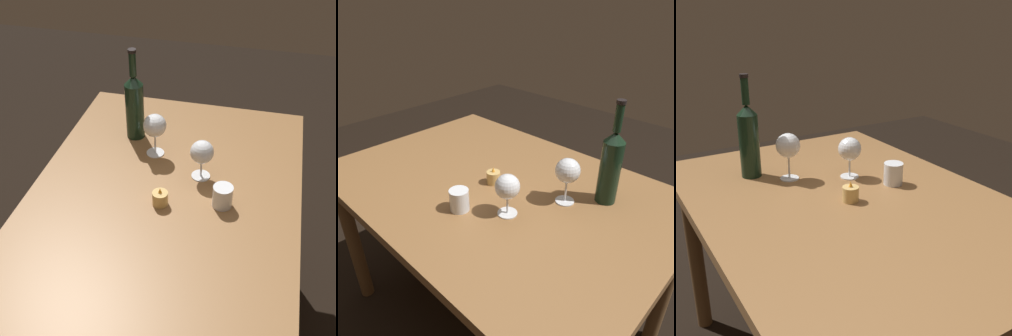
# 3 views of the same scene
# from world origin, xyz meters

# --- Properties ---
(dining_table) EXTENTS (1.30, 0.90, 0.74)m
(dining_table) POSITION_xyz_m (0.00, 0.00, 0.65)
(dining_table) COLOR olive
(dining_table) RESTS_ON ground
(wine_glass_left) EXTENTS (0.08, 0.08, 0.17)m
(wine_glass_left) POSITION_xyz_m (-0.25, -0.09, 0.86)
(wine_glass_left) COLOR white
(wine_glass_left) RESTS_ON dining_table
(wine_glass_right) EXTENTS (0.08, 0.08, 0.15)m
(wine_glass_right) POSITION_xyz_m (-0.16, 0.10, 0.84)
(wine_glass_right) COLOR white
(wine_glass_right) RESTS_ON dining_table
(wine_bottle) EXTENTS (0.07, 0.07, 0.36)m
(wine_bottle) POSITION_xyz_m (-0.35, -0.19, 0.88)
(wine_bottle) COLOR black
(wine_bottle) RESTS_ON dining_table
(water_tumbler) EXTENTS (0.07, 0.07, 0.08)m
(water_tumbler) POSITION_xyz_m (-0.03, 0.20, 0.77)
(water_tumbler) COLOR white
(water_tumbler) RESTS_ON dining_table
(votive_candle) EXTENTS (0.05, 0.05, 0.07)m
(votive_candle) POSITION_xyz_m (0.01, -0.00, 0.76)
(votive_candle) COLOR #DBB266
(votive_candle) RESTS_ON dining_table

